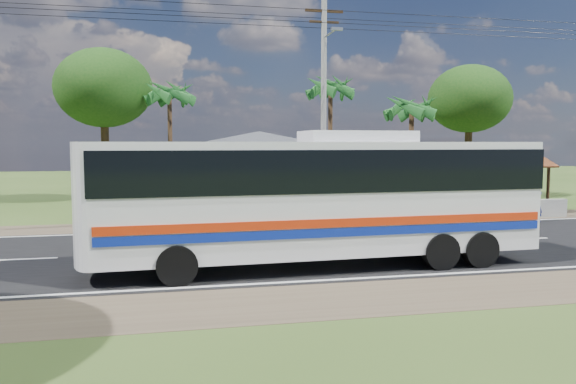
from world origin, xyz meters
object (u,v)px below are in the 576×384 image
waiting_shed (490,161)px  motorcycle (421,207)px  coach_bus (322,190)px  person (537,204)px

waiting_shed → motorcycle: size_ratio=2.86×
coach_bus → person: (12.35, 6.91, -1.43)m
coach_bus → motorcycle: bearing=49.9°
waiting_shed → motorcycle: waiting_shed is taller
coach_bus → motorcycle: (8.15, 10.34, -1.86)m
waiting_shed → person: size_ratio=2.89×
coach_bus → person: bearing=27.3°
coach_bus → motorcycle: 13.29m
coach_bus → motorcycle: coach_bus is taller
person → coach_bus: bearing=13.5°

